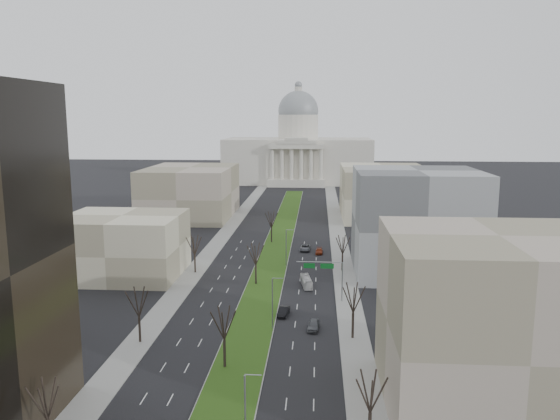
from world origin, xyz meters
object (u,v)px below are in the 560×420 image
at_px(car_grey_near, 314,325).
at_px(car_red, 319,251).
at_px(box_van, 306,281).
at_px(car_grey_far, 305,248).
at_px(car_black, 284,311).

bearing_deg(car_grey_near, car_red, 94.05).
bearing_deg(car_red, box_van, -93.98).
relative_size(car_red, car_grey_far, 0.81).
distance_m(car_black, box_van, 18.20).
bearing_deg(car_red, car_grey_near, -89.52).
relative_size(car_grey_near, car_red, 1.02).
distance_m(car_red, box_van, 28.74).
distance_m(car_grey_far, box_van, 31.58).
height_order(car_grey_near, car_grey_far, car_grey_near).
xyz_separation_m(car_grey_near, car_red, (1.01, 52.78, -0.14)).
xyz_separation_m(car_grey_near, car_black, (-5.55, 6.37, -0.03)).
bearing_deg(car_grey_far, box_van, -84.91).
distance_m(car_grey_near, car_grey_far, 55.81).
height_order(car_grey_near, box_van, box_van).
height_order(car_grey_near, car_black, car_grey_near).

